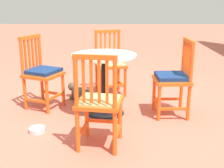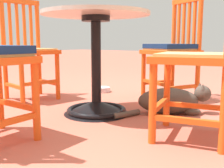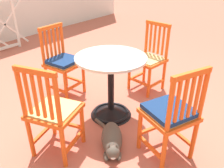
{
  "view_description": "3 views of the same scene",
  "coord_description": "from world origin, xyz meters",
  "px_view_note": "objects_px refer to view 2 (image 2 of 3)",
  "views": [
    {
      "loc": [
        3.4,
        0.04,
        1.37
      ],
      "look_at": [
        -0.09,
        -0.01,
        0.34
      ],
      "focal_mm": 47.63,
      "sensor_mm": 36.0,
      "label": 1
    },
    {
      "loc": [
        -1.3,
        1.37,
        0.52
      ],
      "look_at": [
        -0.08,
        -0.16,
        0.22
      ],
      "focal_mm": 43.89,
      "sensor_mm": 36.0,
      "label": 2
    },
    {
      "loc": [
        -1.79,
        -1.45,
        1.59
      ],
      "look_at": [
        0.05,
        -0.08,
        0.39
      ],
      "focal_mm": 37.1,
      "sensor_mm": 36.0,
      "label": 3
    }
  ],
  "objects_px": {
    "orange_chair_by_planter": "(172,50)",
    "tabby_cat": "(173,101)",
    "orange_chair_facing_out": "(29,52)",
    "pet_water_bowl": "(102,89)",
    "cafe_table": "(96,75)",
    "orange_chair_near_fence": "(199,59)"
  },
  "relations": [
    {
      "from": "orange_chair_by_planter",
      "to": "tabby_cat",
      "type": "relative_size",
      "value": 1.52
    },
    {
      "from": "orange_chair_facing_out",
      "to": "orange_chair_near_fence",
      "type": "relative_size",
      "value": 1.0
    },
    {
      "from": "cafe_table",
      "to": "orange_chair_by_planter",
      "type": "height_order",
      "value": "orange_chair_by_planter"
    },
    {
      "from": "orange_chair_near_fence",
      "to": "pet_water_bowl",
      "type": "relative_size",
      "value": 5.36
    },
    {
      "from": "orange_chair_near_fence",
      "to": "tabby_cat",
      "type": "height_order",
      "value": "orange_chair_near_fence"
    },
    {
      "from": "cafe_table",
      "to": "tabby_cat",
      "type": "distance_m",
      "value": 0.59
    },
    {
      "from": "orange_chair_by_planter",
      "to": "orange_chair_facing_out",
      "type": "bearing_deg",
      "value": 36.64
    },
    {
      "from": "orange_chair_near_fence",
      "to": "pet_water_bowl",
      "type": "xyz_separation_m",
      "value": [
        1.31,
        -0.74,
        -0.41
      ]
    },
    {
      "from": "orange_chair_facing_out",
      "to": "pet_water_bowl",
      "type": "bearing_deg",
      "value": -113.64
    },
    {
      "from": "cafe_table",
      "to": "tabby_cat",
      "type": "bearing_deg",
      "value": -142.31
    },
    {
      "from": "pet_water_bowl",
      "to": "orange_chair_facing_out",
      "type": "bearing_deg",
      "value": 66.36
    },
    {
      "from": "tabby_cat",
      "to": "pet_water_bowl",
      "type": "bearing_deg",
      "value": -19.37
    },
    {
      "from": "pet_water_bowl",
      "to": "tabby_cat",
      "type": "bearing_deg",
      "value": 160.63
    },
    {
      "from": "orange_chair_near_fence",
      "to": "tabby_cat",
      "type": "bearing_deg",
      "value": -50.4
    },
    {
      "from": "cafe_table",
      "to": "pet_water_bowl",
      "type": "relative_size",
      "value": 4.47
    },
    {
      "from": "tabby_cat",
      "to": "pet_water_bowl",
      "type": "relative_size",
      "value": 3.53
    },
    {
      "from": "cafe_table",
      "to": "orange_chair_facing_out",
      "type": "height_order",
      "value": "orange_chair_facing_out"
    },
    {
      "from": "cafe_table",
      "to": "pet_water_bowl",
      "type": "bearing_deg",
      "value": -51.98
    },
    {
      "from": "cafe_table",
      "to": "orange_chair_by_planter",
      "type": "xyz_separation_m",
      "value": [
        -0.21,
        -0.79,
        0.16
      ]
    },
    {
      "from": "orange_chair_by_planter",
      "to": "orange_chair_near_fence",
      "type": "bearing_deg",
      "value": 123.99
    },
    {
      "from": "cafe_table",
      "to": "pet_water_bowl",
      "type": "xyz_separation_m",
      "value": [
        0.54,
        -0.69,
        -0.26
      ]
    },
    {
      "from": "cafe_table",
      "to": "tabby_cat",
      "type": "relative_size",
      "value": 1.27
    }
  ]
}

